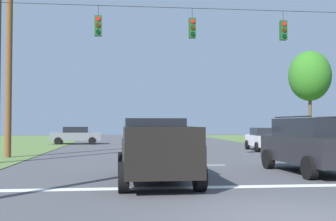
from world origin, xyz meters
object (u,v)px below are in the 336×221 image
at_px(distant_car_crossing_white, 265,139).
at_px(distant_car_far_parked, 137,136).
at_px(suv_black, 312,144).
at_px(tree_roadside_right, 310,76).
at_px(pickup_truck, 155,150).
at_px(distant_car_oncoming, 76,135).
at_px(overhead_signal_span, 187,71).
at_px(utility_pole_far_right, 9,50).

xyz_separation_m(distant_car_crossing_white, distant_car_far_parked, (-8.30, 6.41, 0.00)).
bearing_deg(suv_black, tree_roadside_right, 64.97).
distance_m(pickup_truck, suv_black, 6.00).
xyz_separation_m(distant_car_oncoming, tree_roadside_right, (19.27, -4.60, 4.88)).
distance_m(overhead_signal_span, distant_car_oncoming, 19.09).
height_order(suv_black, distant_car_far_parked, suv_black).
relative_size(suv_black, distant_car_crossing_white, 1.11).
xyz_separation_m(overhead_signal_span, suv_black, (3.82, -4.93, -3.21)).
bearing_deg(tree_roadside_right, utility_pole_far_right, -155.24).
xyz_separation_m(distant_car_oncoming, utility_pole_far_right, (-1.79, -14.31, 4.87)).
xyz_separation_m(pickup_truck, distant_car_oncoming, (-5.22, 23.80, -0.18)).
bearing_deg(distant_car_crossing_white, pickup_truck, -121.33).
distance_m(utility_pole_far_right, tree_roadside_right, 23.19).
xyz_separation_m(suv_black, utility_pole_far_right, (-12.81, 7.95, 4.60)).
relative_size(pickup_truck, utility_pole_far_right, 0.47).
bearing_deg(distant_car_far_parked, overhead_signal_span, -81.86).
distance_m(overhead_signal_span, distant_car_far_parked, 14.20).
bearing_deg(overhead_signal_span, distant_car_crossing_white, 48.65).
height_order(overhead_signal_span, suv_black, overhead_signal_span).
xyz_separation_m(distant_car_crossing_white, distant_car_oncoming, (-13.56, 10.11, 0.00)).
height_order(pickup_truck, tree_roadside_right, tree_roadside_right).
height_order(distant_car_crossing_white, utility_pole_far_right, utility_pole_far_right).
xyz_separation_m(utility_pole_far_right, tree_roadside_right, (21.06, 9.71, 0.00)).
bearing_deg(distant_car_crossing_white, distant_car_oncoming, 143.29).
distance_m(suv_black, utility_pole_far_right, 15.76).
bearing_deg(overhead_signal_span, suv_black, -52.26).
height_order(utility_pole_far_right, tree_roadside_right, utility_pole_far_right).
relative_size(distant_car_oncoming, distant_car_far_parked, 1.01).
bearing_deg(pickup_truck, distant_car_oncoming, 102.37).
xyz_separation_m(pickup_truck, utility_pole_far_right, (-7.01, 9.49, 4.70)).
bearing_deg(overhead_signal_span, pickup_truck, -107.02).
height_order(suv_black, utility_pole_far_right, utility_pole_far_right).
height_order(suv_black, distant_car_crossing_white, suv_black).
bearing_deg(distant_car_far_parked, distant_car_oncoming, 144.84).
bearing_deg(overhead_signal_span, tree_roadside_right, 46.54).
relative_size(pickup_truck, suv_black, 1.11).
height_order(distant_car_oncoming, utility_pole_far_right, utility_pole_far_right).
height_order(pickup_truck, distant_car_far_parked, pickup_truck).
relative_size(distant_car_oncoming, tree_roadside_right, 0.57).
bearing_deg(utility_pole_far_right, overhead_signal_span, -18.54).
bearing_deg(pickup_truck, overhead_signal_span, 72.98).
bearing_deg(distant_car_crossing_white, suv_black, -101.79).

